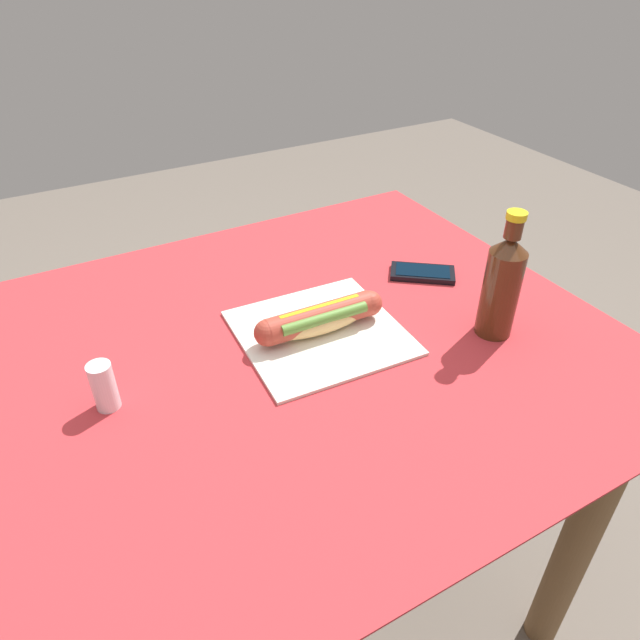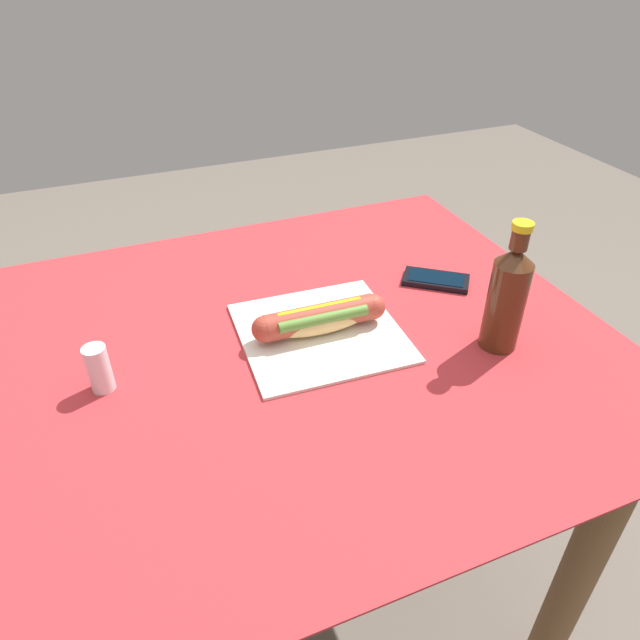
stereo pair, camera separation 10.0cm
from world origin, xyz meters
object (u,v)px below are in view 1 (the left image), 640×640
at_px(soda_bottle, 502,284).
at_px(salt_shaker, 104,387).
at_px(cell_phone, 423,273).
at_px(hot_dog, 320,318).

relative_size(soda_bottle, salt_shaker, 2.90).
xyz_separation_m(cell_phone, soda_bottle, (0.01, 0.22, 0.09)).
bearing_deg(cell_phone, hot_dog, 14.82).
height_order(cell_phone, soda_bottle, soda_bottle).
bearing_deg(hot_dog, soda_bottle, 152.47).
bearing_deg(salt_shaker, cell_phone, -172.86).
bearing_deg(salt_shaker, soda_bottle, 168.07).
relative_size(hot_dog, salt_shaker, 3.08).
height_order(hot_dog, cell_phone, hot_dog).
xyz_separation_m(hot_dog, salt_shaker, (0.37, 0.01, 0.01)).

